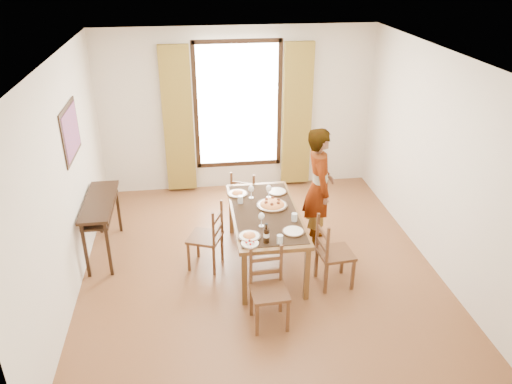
{
  "coord_description": "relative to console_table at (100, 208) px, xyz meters",
  "views": [
    {
      "loc": [
        -0.78,
        -5.42,
        3.77
      ],
      "look_at": [
        -0.02,
        0.16,
        1.0
      ],
      "focal_mm": 35.0,
      "sensor_mm": 36.0,
      "label": 1
    }
  ],
  "objects": [
    {
      "name": "chair_west",
      "position": [
        1.37,
        -0.52,
        -0.27
      ],
      "size": [
        0.52,
        0.52,
        0.9
      ],
      "rotation": [
        0.0,
        0.0,
        -1.95
      ],
      "color": "#523A1B",
      "rests_on": "ground"
    },
    {
      "name": "chair_south",
      "position": [
        1.98,
        -1.69,
        -0.27
      ],
      "size": [
        0.41,
        0.41,
        0.89
      ],
      "rotation": [
        0.0,
        0.0,
        0.05
      ],
      "color": "#523A1B",
      "rests_on": "ground"
    },
    {
      "name": "pasta_platter",
      "position": [
        2.23,
        -0.4,
        0.12
      ],
      "size": [
        0.4,
        0.4,
        0.1
      ],
      "primitive_type": null,
      "color": "red",
      "rests_on": "dining_table"
    },
    {
      "name": "tumbler_a",
      "position": [
        2.44,
        -0.81,
        0.12
      ],
      "size": [
        0.07,
        0.07,
        0.1
      ],
      "primitive_type": "cylinder",
      "color": "silver",
      "rests_on": "dining_table"
    },
    {
      "name": "man",
      "position": [
        2.92,
        -0.11,
        0.16
      ],
      "size": [
        0.67,
        0.49,
        1.69
      ],
      "primitive_type": "imported",
      "rotation": [
        0.0,
        0.0,
        1.5
      ],
      "color": "#9A9DA3",
      "rests_on": "ground"
    },
    {
      "name": "dining_table",
      "position": [
        2.12,
        -0.54,
        0.0
      ],
      "size": [
        0.85,
        1.77,
        0.76
      ],
      "color": "brown",
      "rests_on": "ground"
    },
    {
      "name": "chair_north",
      "position": [
        1.99,
        0.53,
        -0.27
      ],
      "size": [
        0.51,
        0.51,
        0.88
      ],
      "rotation": [
        0.0,
        0.0,
        2.73
      ],
      "color": "#523A1B",
      "rests_on": "ground"
    },
    {
      "name": "wine_glass_b",
      "position": [
        2.23,
        -0.14,
        0.16
      ],
      "size": [
        0.08,
        0.08,
        0.18
      ],
      "primitive_type": null,
      "color": "white",
      "rests_on": "dining_table"
    },
    {
      "name": "wine_glass_c",
      "position": [
        1.99,
        -0.12,
        0.16
      ],
      "size": [
        0.08,
        0.08,
        0.18
      ],
      "primitive_type": null,
      "color": "white",
      "rests_on": "dining_table"
    },
    {
      "name": "tumbler_c",
      "position": [
        2.17,
        -1.29,
        0.12
      ],
      "size": [
        0.07,
        0.07,
        0.1
      ],
      "primitive_type": "cylinder",
      "color": "silver",
      "rests_on": "dining_table"
    },
    {
      "name": "plate_nw",
      "position": [
        1.82,
        0.01,
        0.1
      ],
      "size": [
        0.27,
        0.27,
        0.05
      ],
      "primitive_type": null,
      "color": "silver",
      "rests_on": "dining_table"
    },
    {
      "name": "console_table",
      "position": [
        0.0,
        0.0,
        0.0
      ],
      "size": [
        0.38,
        1.2,
        0.8
      ],
      "color": "black",
      "rests_on": "ground"
    },
    {
      "name": "wine_glass_a",
      "position": [
        2.02,
        -0.89,
        0.16
      ],
      "size": [
        0.08,
        0.08,
        0.18
      ],
      "primitive_type": null,
      "color": "white",
      "rests_on": "dining_table"
    },
    {
      "name": "plate_ne",
      "position": [
        2.36,
        -0.0,
        0.1
      ],
      "size": [
        0.27,
        0.27,
        0.05
      ],
      "primitive_type": null,
      "color": "silver",
      "rests_on": "dining_table"
    },
    {
      "name": "room_shell",
      "position": [
        2.03,
        -0.47,
        0.86
      ],
      "size": [
        4.6,
        5.1,
        2.74
      ],
      "color": "beige",
      "rests_on": "ground"
    },
    {
      "name": "wine_bottle",
      "position": [
        2.02,
        -1.26,
        0.2
      ],
      "size": [
        0.07,
        0.07,
        0.25
      ],
      "primitive_type": null,
      "color": "black",
      "rests_on": "dining_table"
    },
    {
      "name": "tumbler_b",
      "position": [
        1.83,
        -0.24,
        0.12
      ],
      "size": [
        0.07,
        0.07,
        0.1
      ],
      "primitive_type": "cylinder",
      "color": "silver",
      "rests_on": "dining_table"
    },
    {
      "name": "caprese_plate",
      "position": [
        1.83,
        -1.27,
        0.09
      ],
      "size": [
        0.2,
        0.2,
        0.04
      ],
      "primitive_type": null,
      "color": "silver",
      "rests_on": "dining_table"
    },
    {
      "name": "plate_sw",
      "position": [
        1.84,
        -1.11,
        0.1
      ],
      "size": [
        0.27,
        0.27,
        0.05
      ],
      "primitive_type": null,
      "color": "silver",
      "rests_on": "dining_table"
    },
    {
      "name": "ground",
      "position": [
        2.03,
        -0.6,
        -0.68
      ],
      "size": [
        5.0,
        5.0,
        0.0
      ],
      "primitive_type": "plane",
      "color": "#59301B",
      "rests_on": "ground"
    },
    {
      "name": "chair_east",
      "position": [
        2.86,
        -1.1,
        -0.26
      ],
      "size": [
        0.44,
        0.44,
        0.91
      ],
      "rotation": [
        0.0,
        0.0,
        1.66
      ],
      "color": "#523A1B",
      "rests_on": "ground"
    },
    {
      "name": "plate_se",
      "position": [
        2.37,
        -1.07,
        0.1
      ],
      "size": [
        0.27,
        0.27,
        0.05
      ],
      "primitive_type": null,
      "color": "silver",
      "rests_on": "dining_table"
    }
  ]
}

